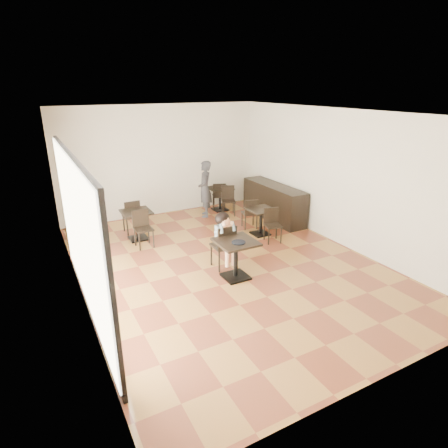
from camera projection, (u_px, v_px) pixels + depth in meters
floor at (227, 264)px, 8.22m from camera, size 6.00×8.00×0.01m
ceiling at (227, 112)px, 7.11m from camera, size 6.00×8.00×0.01m
wall_back at (162, 161)px, 10.97m from camera, size 6.00×0.01×3.20m
wall_front at (391, 276)px, 4.36m from camera, size 6.00×0.01×3.20m
wall_left at (72, 216)px, 6.34m from camera, size 0.01×8.00×3.20m
wall_right at (336, 177)px, 9.00m from camera, size 0.01×8.00×3.20m
storefront_window at (80, 237)px, 6.01m from camera, size 0.04×4.50×2.60m
child_table at (236, 259)px, 7.50m from camera, size 0.76×0.76×0.81m
child_chair at (223, 246)px, 7.92m from camera, size 0.44×0.44×0.97m
child at (223, 241)px, 7.88m from camera, size 0.44×0.61×1.22m
plate at (239, 242)px, 7.27m from camera, size 0.27×0.27×0.02m
pizza_slice at (227, 223)px, 7.56m from camera, size 0.28×0.22×0.07m
adult_patron at (205, 189)px, 10.95m from camera, size 0.59×0.71×1.65m
cafe_table_mid at (261, 222)px, 9.72m from camera, size 0.81×0.81×0.70m
cafe_table_left at (137, 225)px, 9.41m from camera, size 0.73×0.73×0.75m
cafe_table_back at (220, 199)px, 11.65m from camera, size 0.89×0.89×0.72m
chair_mid_a at (250, 213)px, 10.15m from camera, size 0.46×0.46×0.84m
chair_mid_b at (273, 226)px, 9.24m from camera, size 0.46×0.46×0.84m
chair_left_a at (131, 216)px, 9.84m from camera, size 0.41×0.41×0.90m
chair_left_b at (144, 229)px, 8.93m from camera, size 0.41×0.41×0.90m
chair_back_a at (219, 196)px, 11.68m from camera, size 0.51×0.51×0.87m
chair_back_b at (228, 201)px, 11.17m from camera, size 0.51×0.51×0.87m
service_counter at (274, 202)px, 10.88m from camera, size 0.60×2.40×1.00m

